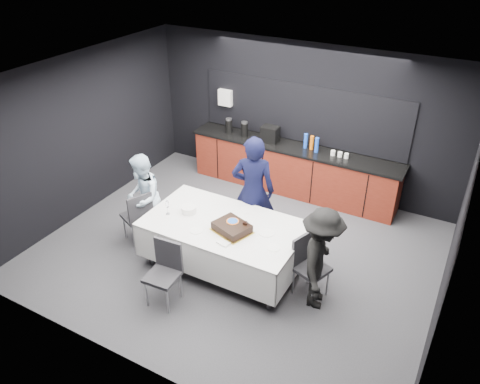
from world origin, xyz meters
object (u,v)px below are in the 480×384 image
at_px(party_table, 224,231).
at_px(champagne_flute, 167,205).
at_px(person_center, 253,191).
at_px(person_left, 143,197).
at_px(person_right, 321,259).
at_px(cake_assembly, 232,227).
at_px(chair_right, 308,261).
at_px(chair_left, 139,214).
at_px(plate_stack, 189,209).
at_px(chair_near, 165,268).

height_order(party_table, champagne_flute, champagne_flute).
bearing_deg(person_center, person_left, 3.87).
bearing_deg(person_right, cake_assembly, 79.97).
xyz_separation_m(chair_right, person_left, (-2.85, 0.00, 0.20)).
bearing_deg(person_right, chair_left, 79.14).
bearing_deg(cake_assembly, chair_left, -179.69).
height_order(plate_stack, person_center, person_center).
bearing_deg(cake_assembly, champagne_flute, -176.10).
relative_size(plate_stack, chair_near, 0.25).
height_order(cake_assembly, person_left, person_left).
relative_size(party_table, person_right, 1.54).
relative_size(chair_right, person_center, 0.50).
bearing_deg(plate_stack, champagne_flute, -143.53).
xyz_separation_m(cake_assembly, plate_stack, (-0.81, 0.11, -0.01)).
bearing_deg(person_left, person_right, 56.00).
bearing_deg(cake_assembly, plate_stack, 172.01).
xyz_separation_m(cake_assembly, champagne_flute, (-1.07, -0.07, 0.09)).
height_order(chair_left, chair_right, same).
height_order(chair_near, person_center, person_center).
height_order(cake_assembly, plate_stack, cake_assembly).
height_order(party_table, person_center, person_center).
xyz_separation_m(chair_left, chair_near, (1.17, -0.88, 0.00)).
distance_m(champagne_flute, person_right, 2.40).
bearing_deg(person_left, party_table, 56.22).
xyz_separation_m(plate_stack, person_left, (-0.94, 0.06, -0.09)).
distance_m(cake_assembly, chair_right, 1.16).
relative_size(person_left, person_right, 0.98).
bearing_deg(person_right, chair_near, 104.63).
xyz_separation_m(chair_right, chair_near, (-1.65, -1.06, 0.00)).
height_order(person_left, person_right, person_right).
bearing_deg(chair_right, chair_near, -147.17).
xyz_separation_m(person_center, person_right, (1.46, -0.87, -0.17)).
bearing_deg(champagne_flute, chair_near, -57.16).
xyz_separation_m(party_table, chair_near, (-0.34, -1.00, -0.11)).
bearing_deg(person_right, chair_right, 46.37).
height_order(party_table, chair_left, chair_left).
relative_size(champagne_flute, person_right, 0.15).
distance_m(plate_stack, chair_near, 1.08).
height_order(plate_stack, chair_left, chair_left).
bearing_deg(champagne_flute, chair_right, 6.54).
distance_m(chair_near, person_right, 2.09).
distance_m(chair_left, person_right, 3.05).
height_order(party_table, chair_near, chair_near).
xyz_separation_m(cake_assembly, chair_near, (-0.54, -0.89, -0.31)).
xyz_separation_m(party_table, chair_left, (-1.51, -0.12, -0.11)).
bearing_deg(cake_assembly, chair_near, -121.52).
bearing_deg(plate_stack, chair_right, 1.84).
bearing_deg(cake_assembly, person_left, 174.25).
xyz_separation_m(cake_assembly, chair_right, (1.10, 0.18, -0.31)).
xyz_separation_m(party_table, person_center, (0.07, 0.80, 0.29)).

